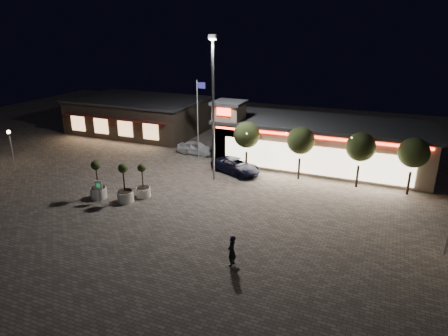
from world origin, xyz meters
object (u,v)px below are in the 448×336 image
at_px(planter_left, 98,186).
at_px(valet_sign, 99,187).
at_px(pickup_truck, 236,166).
at_px(pedestrian, 232,251).
at_px(white_sedan, 196,148).
at_px(planter_mid, 125,190).

distance_m(planter_left, valet_sign, 1.03).
bearing_deg(pickup_truck, pedestrian, -137.09).
relative_size(white_sedan, valet_sign, 2.23).
xyz_separation_m(pickup_truck, valet_sign, (-7.36, -10.28, 0.58)).
bearing_deg(valet_sign, pickup_truck, 54.41).
height_order(pedestrian, planter_mid, planter_mid).
distance_m(white_sedan, pedestrian, 21.34).
xyz_separation_m(planter_left, valet_sign, (0.69, -0.70, 0.31)).
height_order(pedestrian, valet_sign, pedestrian).
bearing_deg(white_sedan, planter_left, 170.60).
bearing_deg(planter_left, valet_sign, -45.59).
relative_size(pedestrian, planter_left, 0.60).
distance_m(pickup_truck, planter_mid, 10.94).
distance_m(white_sedan, planter_left, 13.50).
bearing_deg(valet_sign, white_sedan, 84.52).
relative_size(pickup_truck, planter_mid, 1.58).
height_order(white_sedan, planter_left, planter_left).
height_order(pickup_truck, planter_mid, planter_mid).
xyz_separation_m(white_sedan, planter_mid, (0.37, -13.13, 0.28)).
bearing_deg(white_sedan, planter_mid, -179.11).
height_order(planter_left, planter_mid, planter_mid).
height_order(white_sedan, planter_mid, planter_mid).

